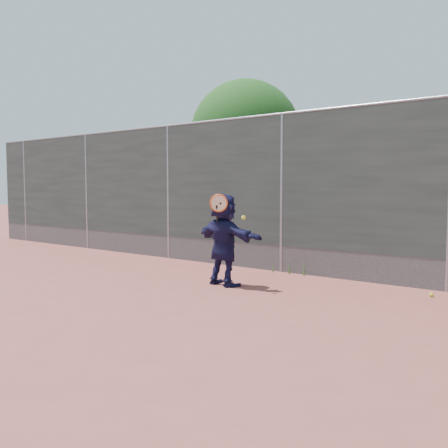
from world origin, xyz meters
The scene contains 7 objects.
ground centered at (0.00, 0.00, 0.00)m, with size 80.00×80.00×0.00m, color #9E4C42.
player centered at (-0.06, 1.79, 0.76)m, with size 1.41×0.45×1.53m, color #15153A.
ball_ground centered at (2.92, 2.98, 0.03)m, with size 0.07×0.07×0.07m, color yellow.
fence centered at (0.00, 3.50, 1.58)m, with size 20.00×0.06×3.03m.
swing_action centered at (0.04, 1.59, 1.33)m, with size 0.66×0.17×0.51m.
tree_left centered at (-2.85, 6.55, 2.94)m, with size 3.15×3.00×4.53m.
weed_clump centered at (0.29, 3.38, 0.13)m, with size 0.68×0.07×0.30m.
Camera 1 is at (4.98, -4.65, 1.62)m, focal length 40.00 mm.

